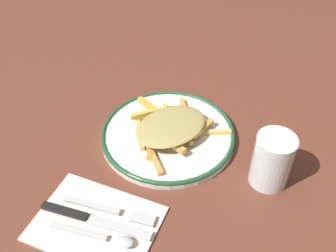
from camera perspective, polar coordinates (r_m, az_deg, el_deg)
ground_plane at (r=0.85m, az=-0.00°, el=-1.69°), size 2.60×2.60×0.00m
plate at (r=0.84m, az=-0.00°, el=-1.21°), size 0.29×0.29×0.02m
fries_heap at (r=0.82m, az=0.16°, el=-0.16°), size 0.24×0.23×0.04m
napkin at (r=0.71m, az=-10.67°, el=-13.93°), size 0.16×0.22×0.01m
fork at (r=0.72m, az=-8.74°, el=-12.19°), size 0.03×0.18×0.01m
knife at (r=0.71m, az=-12.15°, el=-13.13°), size 0.03×0.21×0.01m
spoon at (r=0.68m, az=-9.17°, el=-16.05°), size 0.03×0.15×0.01m
water_glass at (r=0.75m, az=15.19°, el=-4.94°), size 0.07×0.07×0.11m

